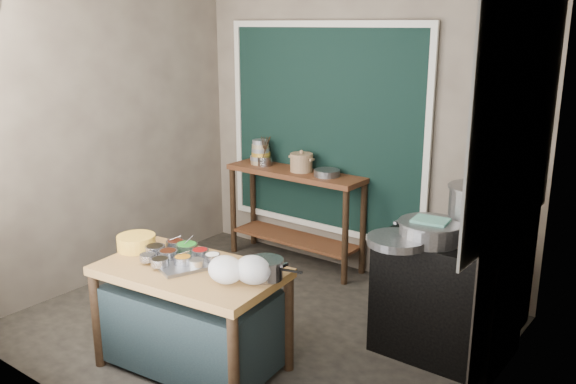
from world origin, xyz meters
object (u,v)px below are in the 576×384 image
Objects in this scene: stock_pot at (480,211)px; steamer at (430,232)px; saucepan at (266,269)px; utensil_cup at (265,161)px; back_counter at (295,217)px; stove_block at (446,297)px; yellow_basin at (136,242)px; ceramic_crock at (301,163)px; prep_table at (192,318)px; condiment_tray at (180,260)px.

stock_pot is 1.04× the size of steamer.
utensil_cup reaches higher than saucepan.
back_counter reaches higher than stove_block.
stove_block is 3.25× the size of yellow_basin.
stock_pot reaches higher than yellow_basin.
back_counter is 2.20m from stock_pot.
utensil_cup reaches higher than stove_block.
saucepan is 0.53× the size of steamer.
saucepan is at bearing -50.73° from utensil_cup.
stock_pot is at bearing -16.67° from ceramic_crock.
utensil_cup reaches higher than prep_table.
condiment_tray is 2.12m from stock_pot.
yellow_basin is 2.09m from steamer.
condiment_tray is 2.13× the size of saucepan.
back_counter is 9.44× the size of utensil_cup.
utensil_cup is 2.48m from stock_pot.
stock_pot reaches higher than prep_table.
prep_table is at bearing -73.36° from back_counter.
back_counter is at bearing -168.64° from ceramic_crock.
stove_block is 1.93m from condiment_tray.
condiment_tray is at bearing -66.97° from utensil_cup.
utensil_cup is 0.33× the size of stock_pot.
steamer is at bearing -117.53° from stove_block.
prep_table is 2.19m from ceramic_crock.
yellow_basin reaches higher than condiment_tray.
ceramic_crock is (0.06, 0.01, 0.55)m from back_counter.
prep_table is 4.51× the size of yellow_basin.
steamer is at bearing -26.28° from back_counter.
steamer is at bearing 38.19° from condiment_tray.
ceramic_crock is (-1.05, 1.84, 0.21)m from saucepan.
saucepan is 2.37m from utensil_cup.
ceramic_crock is (-1.84, 0.74, 0.60)m from stove_block.
saucepan is at bearing 12.88° from prep_table.
yellow_basin is (-0.56, 0.01, 0.43)m from prep_table.
stock_pot is at bearing 38.82° from prep_table.
utensil_cup is at bearing 157.85° from steamer.
utensil_cup is 0.34× the size of steamer.
stock_pot is (0.92, 1.25, 0.25)m from saucepan.
utensil_cup reaches higher than yellow_basin.
condiment_tray is at bearing -76.93° from back_counter.
back_counter reaches higher than saucepan.
ceramic_crock is 0.52× the size of steamer.
saucepan is (0.66, 0.13, 0.05)m from condiment_tray.
back_counter is (-0.60, 2.01, 0.10)m from prep_table.
back_counter is 2.04m from stove_block.
stock_pot is (1.58, 1.39, 0.30)m from condiment_tray.
ceramic_crock reaches higher than condiment_tray.
ceramic_crock is (-0.39, 1.98, 0.27)m from condiment_tray.
utensil_cup reaches higher than steamer.
stove_block is 1.93× the size of stock_pot.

